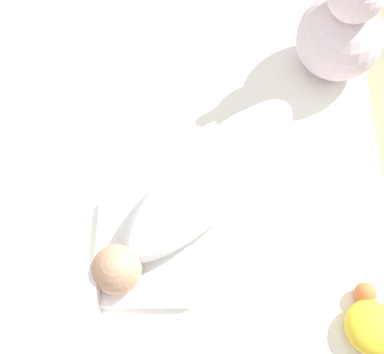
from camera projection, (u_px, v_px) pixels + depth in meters
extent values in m
plane|color=#9E8466|center=(176.00, 215.00, 1.46)|extent=(12.00, 12.00, 0.00)
cube|color=white|center=(174.00, 200.00, 1.35)|extent=(1.11, 0.99, 0.22)
cube|color=white|center=(143.00, 253.00, 1.17)|extent=(0.24, 0.21, 0.02)
ellipsoid|color=white|center=(212.00, 177.00, 1.18)|extent=(0.49, 0.48, 0.14)
sphere|color=tan|center=(117.00, 269.00, 1.11)|extent=(0.11, 0.11, 0.11)
sphere|color=silver|center=(339.00, 37.00, 1.29)|extent=(0.21, 0.21, 0.21)
ellipsoid|color=yellow|center=(370.00, 327.00, 1.09)|extent=(0.11, 0.10, 0.06)
sphere|color=orange|center=(365.00, 293.00, 1.12)|extent=(0.05, 0.05, 0.05)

